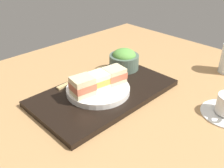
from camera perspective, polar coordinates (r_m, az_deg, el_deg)
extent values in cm
cube|color=tan|center=(81.47, -4.13, -4.30)|extent=(140.00, 100.00, 3.00)
cube|color=black|center=(82.05, -1.78, -1.96)|extent=(45.80, 26.26, 1.80)
cylinder|color=silver|center=(80.07, -2.98, -1.35)|extent=(20.28, 20.28, 1.80)
cube|color=beige|center=(82.43, 0.49, 0.95)|extent=(7.07, 6.52, 1.40)
cube|color=#CC6B4C|center=(81.59, 0.50, 2.05)|extent=(7.56, 6.74, 2.16)
cube|color=beige|center=(80.78, 0.50, 3.16)|extent=(7.07, 6.52, 1.40)
cube|color=#EFE5C1|center=(79.24, -3.01, -0.34)|extent=(7.07, 6.52, 1.46)
cube|color=gold|center=(78.40, -3.04, 0.73)|extent=(7.48, 6.75, 1.93)
cube|color=#EFE5C1|center=(77.59, -3.08, 1.83)|extent=(7.07, 6.52, 1.46)
cube|color=beige|center=(76.35, -6.80, -1.66)|extent=(7.07, 6.52, 1.76)
cube|color=#CC6B4C|center=(75.36, -6.88, -0.39)|extent=(7.31, 6.78, 2.15)
cube|color=beige|center=(74.40, -6.97, 0.91)|extent=(7.07, 6.52, 1.76)
cylinder|color=#4C6051|center=(94.72, 2.75, 5.06)|extent=(11.03, 11.03, 5.39)
ellipsoid|color=#5B9E42|center=(93.63, 2.79, 6.56)|extent=(8.63, 8.63, 4.75)
cube|color=tan|center=(89.72, -6.76, 1.71)|extent=(22.31, 2.06, 0.70)
cube|color=tan|center=(89.19, -6.43, 1.56)|extent=(22.31, 2.06, 0.70)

